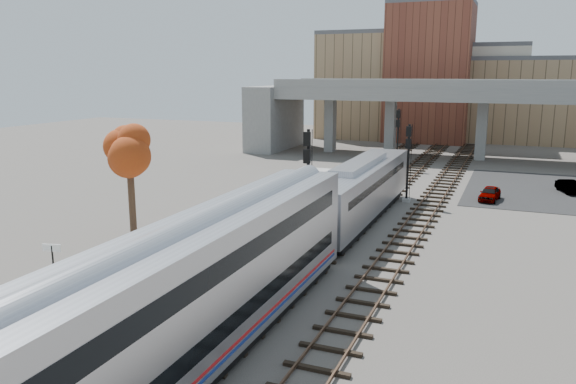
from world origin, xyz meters
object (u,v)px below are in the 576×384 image
Objects in this scene: signal_mast_far at (398,140)px; tree at (129,149)px; coach at (184,302)px; signal_mast_mid at (408,166)px; locomotive at (360,190)px; car_b at (569,187)px; car_a at (490,193)px; signal_mast_near at (308,185)px.

signal_mast_far is 34.26m from tree.
tree is at bearing 132.68° from coach.
tree is (-14.60, -16.17, 2.65)m from signal_mast_mid.
locomotive is 5.72× the size of car_b.
tree is 2.23× the size of car_a.
signal_mast_near is at bearing -90.00° from signal_mast_far.
locomotive is 3.02× the size of signal_mast_mid.
coach is 3.96× the size of signal_mast_mid.
car_a is at bearing -52.13° from signal_mast_far.
car_b is (16.60, -7.59, -2.51)m from signal_mast_far.
signal_mast_near is at bearing 96.76° from coach.
car_a is 8.47m from car_b.
coach is 41.28m from car_b.
signal_mast_near reaches higher than signal_mast_mid.
tree is (-10.50, -32.51, 2.54)m from signal_mast_far.
tree is at bearing -107.91° from signal_mast_far.
signal_mast_far is 17.06m from car_a.
coach is at bearing -47.32° from tree.
signal_mast_near is 0.91× the size of tree.
locomotive is 23.68m from signal_mast_far.
coach is at bearing -96.20° from car_a.
car_b is at bearing 42.60° from tree.
locomotive is 5.43m from signal_mast_near.
locomotive is at bearing -105.45° from signal_mast_mid.
car_a is (20.86, 19.19, -5.01)m from tree.
signal_mast_near reaches higher than car_a.
signal_mast_near is at bearing -108.69° from signal_mast_mid.
signal_mast_near reaches higher than locomotive.
signal_mast_far is 1.90× the size of car_a.
locomotive is at bearing -84.91° from signal_mast_far.
signal_mast_mid is at bearing -163.55° from car_b.
locomotive is 0.76× the size of coach.
car_a is at bearing 75.89° from coach.
signal_mast_near reaches higher than signal_mast_far.
coach is at bearing -129.14° from car_b.
signal_mast_near is 1.06× the size of signal_mast_far.
tree is at bearing -132.09° from signal_mast_mid.
signal_mast_mid is (4.10, 12.12, -0.40)m from signal_mast_near.
signal_mast_near is at bearing 21.07° from tree.
coach is 7.35× the size of car_a.
signal_mast_near is at bearing -113.25° from locomotive.
signal_mast_near is 26.81m from car_b.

